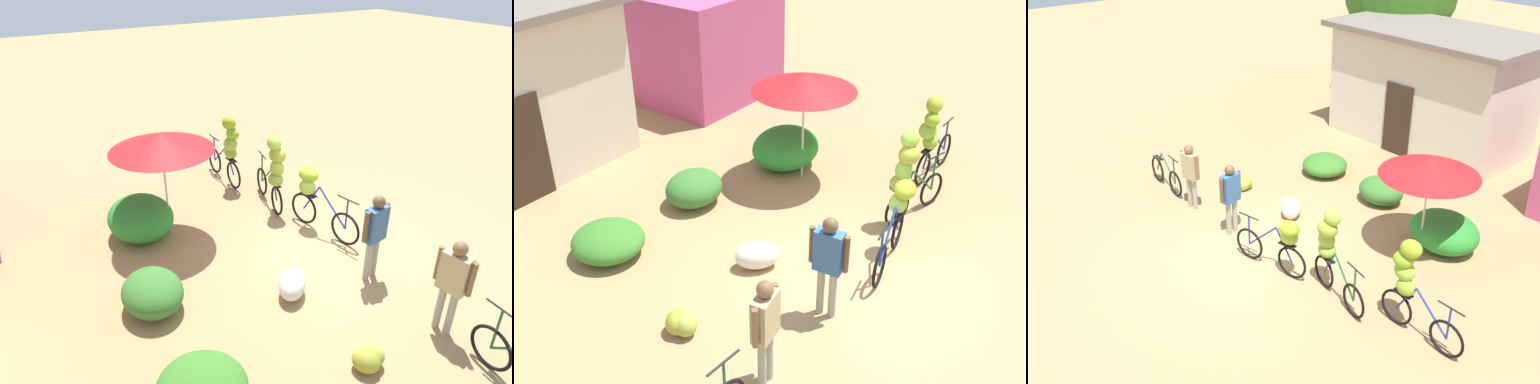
# 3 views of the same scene
# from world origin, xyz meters

# --- Properties ---
(ground_plane) EXTENTS (60.00, 60.00, 0.00)m
(ground_plane) POSITION_xyz_m (0.00, 0.00, 0.00)
(ground_plane) COLOR #A88256
(hedge_bush_front_right) EXTENTS (1.12, 0.96, 0.63)m
(hedge_bush_front_right) POSITION_xyz_m (0.17, 3.47, 0.31)
(hedge_bush_front_right) COLOR #37722C
(hedge_bush_front_right) RESTS_ON ground
(hedge_bush_mid) EXTENTS (1.49, 1.27, 0.81)m
(hedge_bush_mid) POSITION_xyz_m (2.34, 2.95, 0.40)
(hedge_bush_mid) COLOR #29852D
(hedge_bush_mid) RESTS_ON ground
(market_umbrella) EXTENTS (1.97, 1.97, 2.15)m
(market_umbrella) POSITION_xyz_m (2.16, 2.43, 1.97)
(market_umbrella) COLOR beige
(market_umbrella) RESTS_ON ground
(bicycle_near_pile) EXTENTS (1.73, 0.50, 1.26)m
(bicycle_near_pile) POSITION_xyz_m (0.85, -0.19, 0.75)
(bicycle_near_pile) COLOR black
(bicycle_near_pile) RESTS_ON ground
(bicycle_center_loaded) EXTENTS (1.60, 0.54, 1.74)m
(bicycle_center_loaded) POSITION_xyz_m (1.87, 0.12, 1.00)
(bicycle_center_loaded) COLOR black
(bicycle_center_loaded) RESTS_ON ground
(bicycle_by_shop) EXTENTS (1.70, 0.42, 1.75)m
(bicycle_by_shop) POSITION_xyz_m (3.47, 0.38, 1.00)
(bicycle_by_shop) COLOR black
(bicycle_by_shop) RESTS_ON ground
(banana_pile_on_ground) EXTENTS (0.53, 0.61, 0.34)m
(banana_pile_on_ground) POSITION_xyz_m (-2.46, 1.34, 0.17)
(banana_pile_on_ground) COLOR #96A13C
(banana_pile_on_ground) RESTS_ON ground
(produce_sack) EXTENTS (0.81, 0.80, 0.44)m
(produce_sack) POSITION_xyz_m (-0.69, 1.38, 0.22)
(produce_sack) COLOR silver
(produce_sack) RESTS_ON ground
(person_vendor) EXTENTS (0.25, 0.58, 1.62)m
(person_vendor) POSITION_xyz_m (-0.99, -0.05, 0.99)
(person_vendor) COLOR gray
(person_vendor) RESTS_ON ground
(person_bystander) EXTENTS (0.57, 0.26, 1.59)m
(person_bystander) POSITION_xyz_m (-2.50, -0.10, 0.97)
(person_bystander) COLOR gray
(person_bystander) RESTS_ON ground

